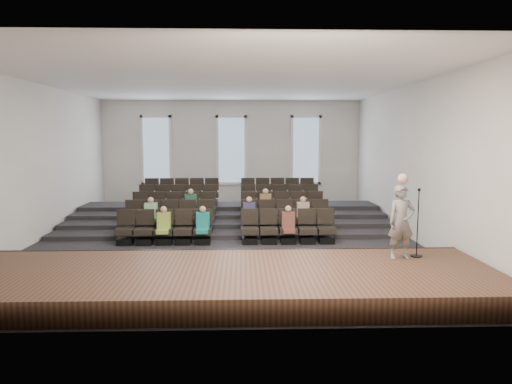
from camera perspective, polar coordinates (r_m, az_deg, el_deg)
The scene contains 14 objects.
ground at distance 14.88m, azimuth -3.64°, elevation -5.95°, with size 14.00×14.00×0.00m, color black.
ceiling at distance 14.61m, azimuth -3.79°, elevation 13.58°, with size 12.00×14.00×0.02m, color white.
wall_back at distance 21.54m, azimuth -3.08°, elevation 4.72°, with size 12.00×0.04×5.00m, color white.
wall_front at distance 7.54m, azimuth -5.52°, elevation 0.82°, with size 12.00×0.04×5.00m, color white.
wall_left at distance 15.92m, azimuth -25.96°, elevation 3.31°, with size 0.04×14.00×5.00m, color white.
wall_right at distance 15.54m, azimuth 19.11°, elevation 3.55°, with size 0.04×14.00×5.00m, color white.
stage at distance 9.89m, azimuth -4.63°, elevation -11.07°, with size 11.80×3.60×0.50m, color #4F3621.
stage_lip at distance 11.59m, azimuth -4.19°, elevation -8.38°, with size 11.80×0.06×0.52m, color black.
risers at distance 17.95m, azimuth -3.31°, elevation -3.11°, with size 11.80×4.80×0.60m.
seating_rows at distance 16.26m, azimuth -3.48°, elevation -2.41°, with size 6.80×4.70×1.67m.
windows at distance 21.47m, azimuth -3.09°, elevation 5.24°, with size 8.44×0.10×3.24m.
audience at distance 15.04m, azimuth -3.62°, elevation -2.67°, with size 5.45×2.64×1.10m.
speaker at distance 11.02m, azimuth 17.70°, elevation -3.60°, with size 0.62×0.41×1.71m, color slate.
mic_stand at distance 11.38m, azimuth 19.50°, elevation -5.25°, with size 0.27×0.27×1.62m.
Camera 1 is at (0.50, -14.50, 3.28)m, focal length 32.00 mm.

